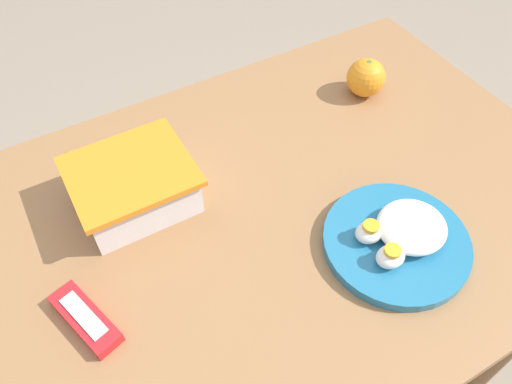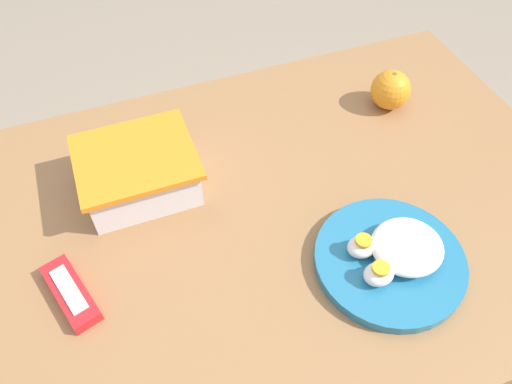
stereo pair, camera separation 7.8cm
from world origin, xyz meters
name	(u,v)px [view 1 (the left image)]	position (x,y,z in m)	size (l,w,h in m)	color
ground_plane	(269,368)	(0.00, 0.00, 0.00)	(10.00, 10.00, 0.00)	gray
table	(276,241)	(0.00, 0.00, 0.61)	(1.03, 0.71, 0.71)	#996B42
food_container	(134,188)	(-0.19, 0.12, 0.74)	(0.19, 0.16, 0.08)	white
orange_fruit	(366,78)	(0.29, 0.16, 0.74)	(0.07, 0.07, 0.07)	orange
rice_plate	(399,238)	(0.12, -0.15, 0.73)	(0.22, 0.22, 0.05)	teal
candy_bar	(85,318)	(-0.33, -0.04, 0.72)	(0.07, 0.12, 0.02)	red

